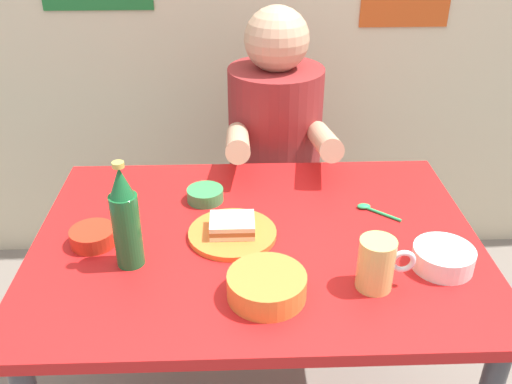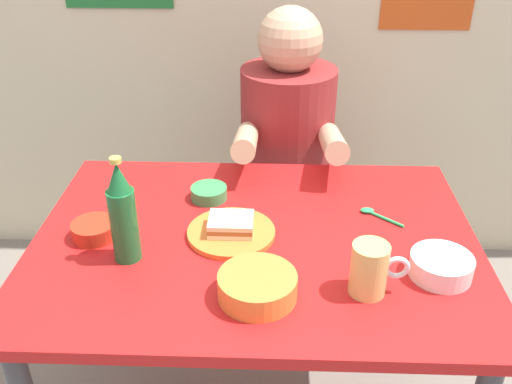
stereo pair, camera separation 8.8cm
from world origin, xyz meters
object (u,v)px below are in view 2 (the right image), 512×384
person_seated (287,128)px  sandwich (231,224)px  stool (284,228)px  dining_table (255,267)px  plate_orange (231,233)px  beer_bottle (123,215)px  soup_bowl_orange (257,285)px  beer_mug (370,269)px

person_seated → sandwich: bearing=-103.5°
stool → dining_table: bearing=-97.9°
person_seated → plate_orange: size_ratio=3.27×
plate_orange → beer_bottle: 0.28m
stool → soup_bowl_orange: (-0.07, -0.85, 0.42)m
plate_orange → sandwich: 0.02m
dining_table → beer_mug: size_ratio=8.73×
dining_table → sandwich: sandwich is taller
beer_mug → plate_orange: bearing=146.7°
person_seated → beer_mug: person_seated is taller
sandwich → soup_bowl_orange: 0.24m
dining_table → sandwich: (-0.06, 0.01, 0.13)m
stool → beer_bottle: 0.97m
sandwich → soup_bowl_orange: soup_bowl_orange is taller
sandwich → beer_bottle: bearing=-156.7°
person_seated → beer_bottle: bearing=-118.1°
person_seated → soup_bowl_orange: size_ratio=4.23×
sandwich → plate_orange: bearing=0.0°
sandwich → person_seated: bearing=76.5°
plate_orange → soup_bowl_orange: (0.07, -0.23, 0.02)m
beer_mug → dining_table: bearing=141.6°
sandwich → stool: bearing=76.7°
beer_bottle → soup_bowl_orange: (0.31, -0.13, -0.09)m
sandwich → beer_mug: (0.31, -0.20, 0.03)m
plate_orange → person_seated: bearing=76.5°
sandwich → beer_bottle: 0.27m
beer_mug → beer_bottle: size_ratio=0.48×
beer_bottle → beer_mug: bearing=-10.7°
dining_table → person_seated: (0.09, 0.62, 0.12)m
dining_table → soup_bowl_orange: size_ratio=6.47×
stool → person_seated: (0.00, -0.01, 0.42)m
dining_table → beer_bottle: bearing=-162.1°
dining_table → soup_bowl_orange: (0.01, -0.22, 0.12)m
plate_orange → sandwich: (0.00, 0.00, 0.02)m
stool → beer_mug: size_ratio=3.57×
sandwich → beer_bottle: beer_bottle is taller
person_seated → soup_bowl_orange: 0.85m
sandwich → beer_mug: beer_mug is taller
stool → plate_orange: (-0.15, -0.62, 0.40)m
soup_bowl_orange → beer_bottle: bearing=157.3°
stool → soup_bowl_orange: soup_bowl_orange is taller
sandwich → soup_bowl_orange: bearing=-72.4°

